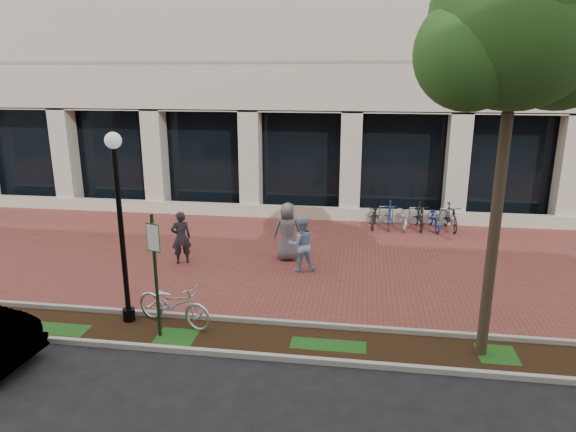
# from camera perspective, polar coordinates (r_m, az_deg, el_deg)

# --- Properties ---
(ground) EXTENTS (120.00, 120.00, 0.00)m
(ground) POSITION_cam_1_polar(r_m,az_deg,el_deg) (16.27, -0.84, -4.55)
(ground) COLOR black
(ground) RESTS_ON ground
(brick_plaza) EXTENTS (40.00, 9.00, 0.01)m
(brick_plaza) POSITION_cam_1_polar(r_m,az_deg,el_deg) (16.27, -0.84, -4.53)
(brick_plaza) COLOR brown
(brick_plaza) RESTS_ON ground
(planting_strip) EXTENTS (40.00, 1.50, 0.01)m
(planting_strip) POSITION_cam_1_polar(r_m,az_deg,el_deg) (11.57, -5.12, -13.40)
(planting_strip) COLOR black
(planting_strip) RESTS_ON ground
(curb_plaza_side) EXTENTS (40.00, 0.12, 0.12)m
(curb_plaza_side) POSITION_cam_1_polar(r_m,az_deg,el_deg) (12.19, -4.30, -11.49)
(curb_plaza_side) COLOR #A7A89E
(curb_plaza_side) RESTS_ON ground
(curb_street_side) EXTENTS (40.00, 0.12, 0.12)m
(curb_street_side) POSITION_cam_1_polar(r_m,az_deg,el_deg) (10.91, -6.07, -15.01)
(curb_street_side) COLOR #A7A89E
(curb_street_side) RESTS_ON ground
(parking_sign) EXTENTS (0.34, 0.07, 2.80)m
(parking_sign) POSITION_cam_1_polar(r_m,az_deg,el_deg) (11.24, -14.60, -4.97)
(parking_sign) COLOR #123219
(parking_sign) RESTS_ON ground
(lamppost) EXTENTS (0.36, 0.36, 4.40)m
(lamppost) POSITION_cam_1_polar(r_m,az_deg,el_deg) (11.97, -18.14, -0.30)
(lamppost) COLOR black
(lamppost) RESTS_ON ground
(street_tree) EXTENTS (3.72, 3.10, 8.02)m
(street_tree) POSITION_cam_1_polar(r_m,az_deg,el_deg) (10.33, 24.31, 17.98)
(street_tree) COLOR #4A3B2A
(street_tree) RESTS_ON ground
(locked_bicycle) EXTENTS (2.12, 1.27, 1.05)m
(locked_bicycle) POSITION_cam_1_polar(r_m,az_deg,el_deg) (12.17, -12.57, -9.45)
(locked_bicycle) COLOR silver
(locked_bicycle) RESTS_ON ground
(pedestrian_left) EXTENTS (0.71, 0.61, 1.63)m
(pedestrian_left) POSITION_cam_1_polar(r_m,az_deg,el_deg) (15.81, -11.80, -2.36)
(pedestrian_left) COLOR #242328
(pedestrian_left) RESTS_ON ground
(pedestrian_mid) EXTENTS (0.93, 0.81, 1.63)m
(pedestrian_mid) POSITION_cam_1_polar(r_m,az_deg,el_deg) (14.89, 1.51, -3.17)
(pedestrian_mid) COLOR #8BAAD0
(pedestrian_mid) RESTS_ON ground
(pedestrian_right) EXTENTS (0.97, 0.71, 1.81)m
(pedestrian_right) POSITION_cam_1_polar(r_m,az_deg,el_deg) (15.75, -0.04, -1.75)
(pedestrian_right) COLOR #5A595E
(pedestrian_right) RESTS_ON ground
(bollard) EXTENTS (0.12, 0.12, 0.85)m
(bollard) POSITION_cam_1_polar(r_m,az_deg,el_deg) (18.56, 17.72, -1.33)
(bollard) COLOR #B0B0B5
(bollard) RESTS_ON ground
(bike_rack_cluster) EXTENTS (3.48, 1.73, 0.98)m
(bike_rack_cluster) POSITION_cam_1_polar(r_m,az_deg,el_deg) (19.61, 13.56, -0.04)
(bike_rack_cluster) COLOR black
(bike_rack_cluster) RESTS_ON ground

